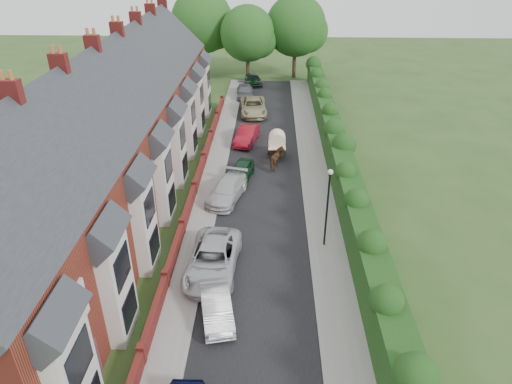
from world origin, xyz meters
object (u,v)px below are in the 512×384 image
lamppost (328,199)px  car_black (254,80)px  car_silver_a (216,304)px  car_silver_b (213,260)px  car_green (241,171)px  car_red (247,135)px  car_white (227,190)px  horse (277,159)px  horse_cart (277,143)px  car_beige (253,107)px  car_grey (245,92)px

lamppost → car_black: 34.71m
car_silver_a → car_silver_b: 3.39m
car_green → car_red: (0.04, 7.13, 0.08)m
car_white → horse: 6.10m
car_silver_b → car_black: bearing=91.8°
car_white → horse: size_ratio=2.47×
car_red → horse: bearing=-52.8°
car_white → car_red: car_red is taller
car_silver_a → car_green: 14.54m
car_black → horse_cart: 21.80m
car_white → car_beige: (1.16, 17.91, 0.09)m
car_green → car_grey: bearing=101.9°
car_grey → horse: (3.61, -18.57, 0.16)m
lamppost → car_red: bearing=109.2°
car_red → car_grey: (-0.92, 13.27, -0.05)m
car_green → horse_cart: horse_cart is taller
car_silver_a → car_beige: bearing=75.9°
lamppost → car_red: size_ratio=1.17×
car_silver_a → car_grey: (-0.54, 34.94, 0.01)m
car_black → horse: (2.70, -23.75, 0.18)m
lamppost → car_beige: bearing=102.5°
car_green → car_red: 7.14m
lamppost → car_silver_a: 8.75m
car_silver_a → horse: 16.65m
car_green → car_black: (0.03, 25.57, 0.01)m
car_grey → lamppost: bearing=-81.8°
car_silver_a → horse_cart: horse_cart is taller
car_black → car_grey: bearing=-114.1°
car_black → car_silver_a: bearing=-104.7°
car_beige → horse_cart: horse_cart is taller
car_black → horse_cart: (2.70, -21.62, 0.70)m
car_white → car_black: size_ratio=1.27×
lamppost → car_silver_b: size_ratio=0.90×
car_green → horse_cart: (2.73, 3.95, 0.71)m
lamppost → car_green: 10.56m
car_silver_a → car_black: car_silver_a is taller
car_beige → car_grey: bearing=97.3°
car_grey → car_beige: bearing=-82.1°
car_green → horse_cart: 4.86m
lamppost → car_green: size_ratio=1.36×
car_green → horse: 3.29m
car_white → car_silver_b: bearing=-76.0°
car_green → car_red: car_red is taller
car_silver_a → car_green: size_ratio=1.07×
car_white → car_red: 10.29m
car_silver_a → car_beige: (0.66, 29.34, 0.12)m
lamppost → car_green: lamppost is taller
car_silver_a → car_beige: size_ratio=0.71×
car_white → car_grey: size_ratio=1.04×
car_silver_a → horse_cart: 18.76m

